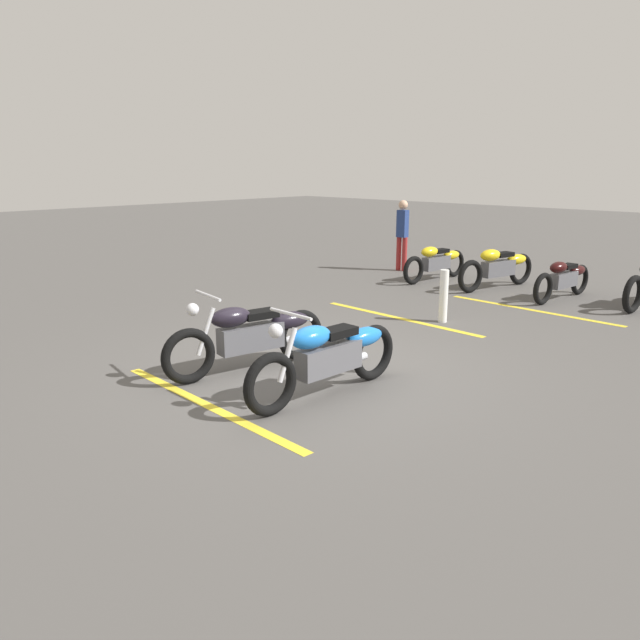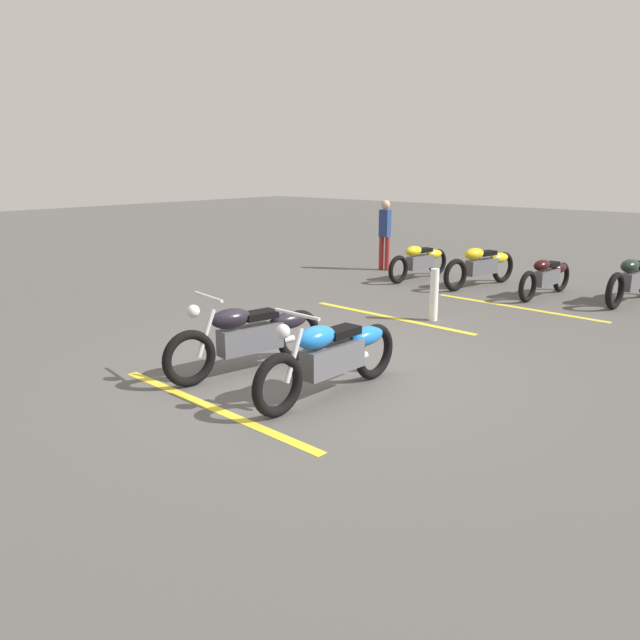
% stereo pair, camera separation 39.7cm
% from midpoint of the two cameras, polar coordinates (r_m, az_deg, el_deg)
% --- Properties ---
extents(ground_plane, '(60.00, 60.00, 0.00)m').
position_cam_midpoint_polar(ground_plane, '(7.62, 1.04, -4.87)').
color(ground_plane, '#514F4C').
extents(motorcycle_bright_foreground, '(2.23, 0.62, 1.04)m').
position_cam_midpoint_polar(motorcycle_bright_foreground, '(6.77, 2.54, -3.26)').
color(motorcycle_bright_foreground, black).
rests_on(motorcycle_bright_foreground, ground).
extents(motorcycle_dark_foreground, '(2.21, 0.69, 1.04)m').
position_cam_midpoint_polar(motorcycle_dark_foreground, '(7.59, -4.89, -1.33)').
color(motorcycle_dark_foreground, black).
rests_on(motorcycle_dark_foreground, ground).
extents(motorcycle_row_center, '(1.97, 0.34, 0.74)m').
position_cam_midpoint_polar(motorcycle_row_center, '(12.57, 22.52, 3.61)').
color(motorcycle_row_center, black).
rests_on(motorcycle_row_center, ground).
extents(motorcycle_row_right, '(2.17, 0.58, 0.83)m').
position_cam_midpoint_polar(motorcycle_row_right, '(13.22, 17.06, 4.76)').
color(motorcycle_row_right, black).
rests_on(motorcycle_row_right, ground).
extents(motorcycle_row_far_right, '(2.03, 0.35, 0.76)m').
position_cam_midpoint_polar(motorcycle_row_far_right, '(13.82, 11.58, 5.34)').
color(motorcycle_row_far_right, black).
rests_on(motorcycle_row_far_right, ground).
extents(bystander_near_row, '(0.22, 0.28, 1.67)m').
position_cam_midpoint_polar(bystander_near_row, '(14.87, 8.40, 8.09)').
color(bystander_near_row, maroon).
rests_on(bystander_near_row, ground).
extents(bollard_post, '(0.14, 0.14, 0.86)m').
position_cam_midpoint_polar(bollard_post, '(10.15, 12.47, 2.17)').
color(bollard_post, white).
rests_on(bollard_post, ground).
extents(parking_stripe_near, '(0.26, 3.20, 0.01)m').
position_cam_midpoint_polar(parking_stripe_near, '(6.69, -8.76, -7.79)').
color(parking_stripe_near, yellow).
rests_on(parking_stripe_near, ground).
extents(parking_stripe_mid, '(0.26, 3.20, 0.01)m').
position_cam_midpoint_polar(parking_stripe_mid, '(10.34, 8.49, 0.16)').
color(parking_stripe_mid, yellow).
rests_on(parking_stripe_mid, ground).
extents(parking_stripe_far, '(0.26, 3.20, 0.01)m').
position_cam_midpoint_polar(parking_stripe_far, '(11.50, 19.96, 0.88)').
color(parking_stripe_far, yellow).
rests_on(parking_stripe_far, ground).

